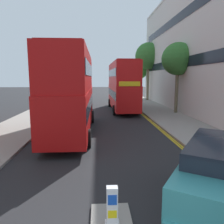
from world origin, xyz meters
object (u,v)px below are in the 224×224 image
object	(u,v)px
double_decker_bus_away	(72,90)
double_decker_bus_oncoming	(122,85)
taxi_minivan	(220,182)
keep_left_bollard	(112,210)

from	to	relation	value
double_decker_bus_away	double_decker_bus_oncoming	bearing A→B (deg)	66.31
double_decker_bus_away	double_decker_bus_oncoming	world-z (taller)	same
double_decker_bus_away	taxi_minivan	xyz separation A→B (m)	(5.11, -9.91, -1.96)
double_decker_bus_away	taxi_minivan	size ratio (longest dim) A/B	2.14
keep_left_bollard	taxi_minivan	world-z (taller)	taxi_minivan
taxi_minivan	keep_left_bollard	bearing A→B (deg)	-173.00
double_decker_bus_oncoming	taxi_minivan	distance (m)	20.58
double_decker_bus_away	double_decker_bus_oncoming	size ratio (longest dim) A/B	1.00
taxi_minivan	double_decker_bus_oncoming	bearing A→B (deg)	91.33
double_decker_bus_oncoming	taxi_minivan	world-z (taller)	double_decker_bus_oncoming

